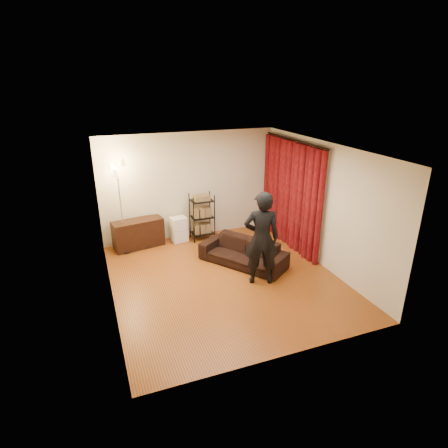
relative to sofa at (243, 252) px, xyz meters
name	(u,v)px	position (x,y,z in m)	size (l,w,h in m)	color
floor	(225,278)	(-0.62, -0.47, -0.28)	(5.00, 5.00, 0.00)	#954D19
ceiling	(225,149)	(-0.62, -0.47, 2.42)	(5.00, 5.00, 0.00)	white
wall_back	(190,186)	(-0.62, 2.03, 1.07)	(5.00, 5.00, 0.00)	beige
wall_front	(289,277)	(-0.62, -2.97, 1.07)	(5.00, 5.00, 0.00)	beige
wall_left	(105,234)	(-2.87, -0.47, 1.07)	(5.00, 5.00, 0.00)	beige
wall_right	(322,205)	(1.63, -0.47, 1.07)	(5.00, 5.00, 0.00)	beige
curtain_rod	(295,140)	(1.53, 0.65, 2.30)	(0.04, 0.04, 2.65)	black
curtain	(290,195)	(1.51, 0.65, 0.99)	(0.22, 2.65, 2.55)	maroon
sofa	(243,252)	(0.00, 0.00, 0.00)	(1.94, 0.76, 0.57)	black
person	(261,239)	(0.01, -0.84, 0.68)	(0.71, 0.46, 1.93)	black
media_cabinet	(138,234)	(-2.03, 1.75, 0.07)	(1.20, 0.45, 0.70)	black
storage_boxes	(179,229)	(-1.01, 1.73, 0.04)	(0.39, 0.31, 0.64)	silver
wire_shelf	(202,217)	(-0.42, 1.68, 0.32)	(0.55, 0.38, 1.20)	black
floor_lamp	(121,208)	(-2.39, 1.61, 0.82)	(0.40, 0.40, 2.20)	silver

